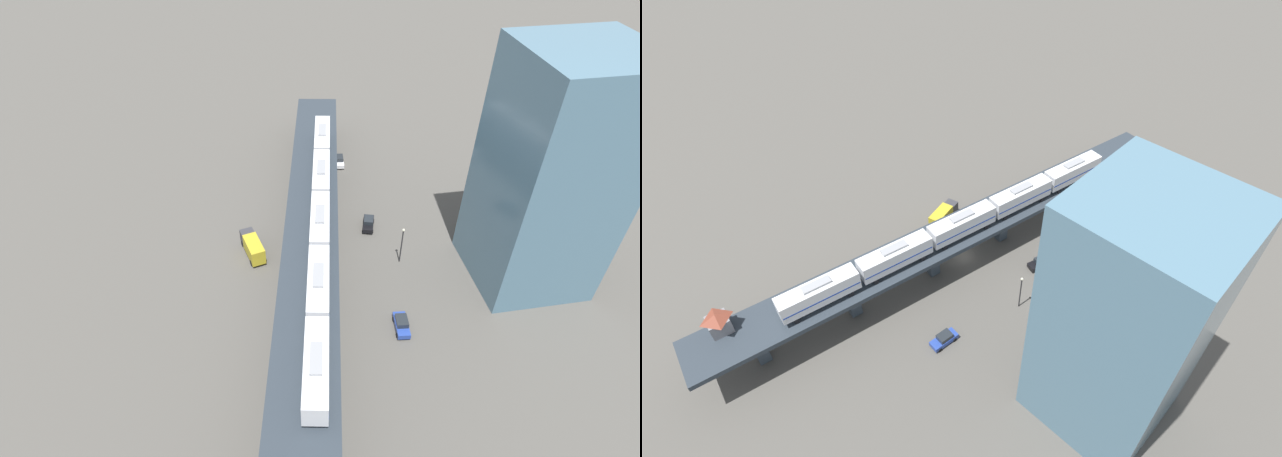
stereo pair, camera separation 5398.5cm
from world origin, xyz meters
TOP-DOWN VIEW (x-y plane):
  - ground_plane at (0.00, 0.00)m, footprint 400.00×400.00m
  - elevated_viaduct at (-0.03, -0.16)m, footprint 24.85×92.01m
  - subway_train at (-1.14, 1.52)m, footprint 14.01×61.88m
  - signal_hut at (9.53, 38.69)m, footprint 3.75×3.75m
  - street_car_blue at (-10.63, 15.14)m, footprint 2.29×4.56m
  - street_car_white at (-10.22, -28.83)m, footprint 2.32×4.57m
  - street_car_black at (-11.38, -7.78)m, footprint 3.01×4.73m
  - delivery_truck at (9.22, -3.98)m, footprint 3.93×7.53m
  - street_lamp at (-14.34, 1.69)m, footprint 0.44×0.44m
  - office_tower at (-32.61, 6.74)m, footprint 16.00×16.00m

SIDE VIEW (x-z plane):
  - ground_plane at x=0.00m, z-range 0.00..0.00m
  - street_car_blue at x=-10.63m, z-range -0.01..1.88m
  - street_car_white at x=-10.22m, z-range -0.01..1.88m
  - street_car_black at x=-11.38m, z-range -0.01..1.88m
  - delivery_truck at x=9.22m, z-range 0.16..3.36m
  - street_lamp at x=-14.34m, z-range 0.64..7.58m
  - elevated_viaduct at x=-0.03m, z-range 2.60..9.81m
  - signal_hut at x=9.53m, z-range 7.31..10.71m
  - subway_train at x=-1.14m, z-range 7.52..11.97m
  - office_tower at x=-32.61m, z-range 0.00..36.00m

